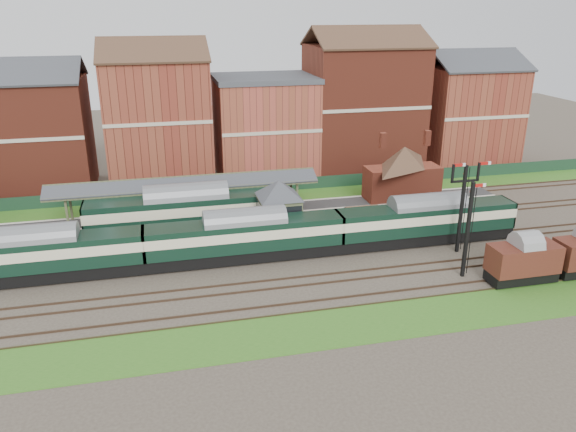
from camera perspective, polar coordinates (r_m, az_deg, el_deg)
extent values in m
plane|color=#473D33|center=(50.09, 3.27, -3.77)|extent=(160.00, 160.00, 0.00)
cube|color=#2D6619|center=(64.50, -0.74, 1.99)|extent=(90.00, 4.50, 0.06)
cube|color=#2D6619|center=(40.06, 8.20, -10.64)|extent=(90.00, 5.00, 0.06)
cube|color=#193823|center=(66.13, -1.12, 3.12)|extent=(90.00, 0.12, 1.50)
cube|color=#2D2D2D|center=(57.68, -4.23, 0.12)|extent=(55.00, 3.40, 1.00)
cube|color=#677E5A|center=(51.81, -0.90, -1.43)|extent=(3.40, 3.20, 2.40)
cube|color=#505535|center=(51.02, -0.91, 0.85)|extent=(3.60, 3.40, 2.00)
pyramid|color=#383A3F|center=(50.44, -0.93, 2.78)|extent=(5.40, 5.40, 1.60)
cube|color=maroon|center=(54.00, 7.42, -0.78)|extent=(3.00, 2.40, 2.20)
cube|color=#4C3323|center=(52.92, 7.73, 0.43)|extent=(3.20, 1.34, 0.79)
cube|color=#4C3323|center=(54.06, 7.25, 0.89)|extent=(3.20, 1.34, 0.79)
cube|color=maroon|center=(61.73, 11.50, 3.35)|extent=(8.00, 3.00, 3.50)
pyramid|color=#4C3323|center=(60.96, 11.69, 5.91)|extent=(8.10, 8.10, 2.20)
cube|color=maroon|center=(59.84, 9.54, 6.28)|extent=(0.60, 0.60, 1.60)
cube|color=maroon|center=(61.92, 13.84, 6.44)|extent=(0.60, 0.60, 1.60)
cube|color=#505535|center=(55.80, -21.55, 0.36)|extent=(0.22, 0.22, 3.40)
cube|color=#505535|center=(59.08, 0.30, 2.95)|extent=(0.22, 0.22, 3.40)
cube|color=#383A3F|center=(54.90, -10.38, 3.28)|extent=(26.00, 1.99, 0.90)
cube|color=#383A3F|center=(56.72, -10.50, 3.84)|extent=(26.00, 1.99, 0.90)
cube|color=#505535|center=(55.70, -10.47, 3.94)|extent=(26.00, 0.20, 0.20)
cube|color=black|center=(51.08, 17.20, 0.63)|extent=(0.25, 0.25, 8.00)
cube|color=black|center=(50.29, 17.51, 3.42)|extent=(2.60, 0.18, 0.18)
cube|color=#B2140F|center=(49.58, 17.04, 4.97)|extent=(1.10, 0.08, 0.25)
cube|color=#B2140F|center=(50.81, 19.40, 5.07)|extent=(1.10, 0.08, 0.25)
cube|color=black|center=(46.50, 17.78, -1.41)|extent=(0.25, 0.25, 8.00)
cube|color=#B2140F|center=(45.59, 18.88, 2.96)|extent=(1.10, 0.08, 0.25)
cube|color=maroon|center=(71.62, -25.11, 7.31)|extent=(14.00, 10.00, 13.00)
cube|color=maroon|center=(69.89, -13.03, 9.28)|extent=(12.00, 10.00, 15.00)
cube|color=#A74435|center=(71.43, -2.36, 8.80)|extent=(12.00, 10.00, 12.00)
cube|color=maroon|center=(74.57, 7.65, 10.71)|extent=(14.00, 10.00, 16.00)
cube|color=maroon|center=(81.33, 17.68, 9.68)|extent=(12.00, 10.00, 13.00)
cube|color=black|center=(49.09, -24.10, -5.35)|extent=(16.76, 2.35, 1.02)
cube|color=black|center=(48.41, -24.39, -3.51)|extent=(16.76, 2.61, 2.42)
cube|color=beige|center=(48.30, -24.44, -3.19)|extent=(16.78, 2.65, 0.84)
cube|color=slate|center=(47.91, -24.63, -2.03)|extent=(16.76, 2.61, 0.56)
cube|color=black|center=(48.47, -4.32, -3.80)|extent=(16.76, 2.35, 1.02)
cube|color=black|center=(47.78, -4.38, -1.92)|extent=(16.76, 2.61, 2.42)
cube|color=beige|center=(47.67, -4.39, -1.59)|extent=(16.78, 2.65, 0.84)
cube|color=slate|center=(47.28, -4.42, -0.41)|extent=(16.76, 2.61, 0.56)
cube|color=black|center=(53.39, 13.73, -1.98)|extent=(16.76, 2.35, 1.02)
cube|color=black|center=(52.77, 13.89, -0.25)|extent=(16.76, 2.61, 2.42)
cube|color=beige|center=(52.67, 13.92, 0.04)|extent=(16.78, 2.65, 0.84)
cube|color=slate|center=(52.31, 14.02, 1.13)|extent=(16.76, 2.61, 0.56)
cube|color=black|center=(54.02, -10.08, -1.36)|extent=(18.56, 2.60, 1.13)
cube|color=black|center=(53.34, -10.21, 0.54)|extent=(18.56, 2.89, 2.68)
cube|color=beige|center=(53.23, -10.23, 0.87)|extent=(18.58, 2.93, 0.93)
cube|color=slate|center=(52.85, -10.31, 2.06)|extent=(18.56, 2.89, 0.62)
cube|color=black|center=(48.44, 22.57, -5.60)|extent=(5.47, 2.01, 0.82)
cube|color=#451813|center=(47.83, 22.82, -3.98)|extent=(5.47, 2.37, 2.19)
cube|color=gray|center=(47.37, 23.02, -2.65)|extent=(5.47, 2.37, 0.40)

